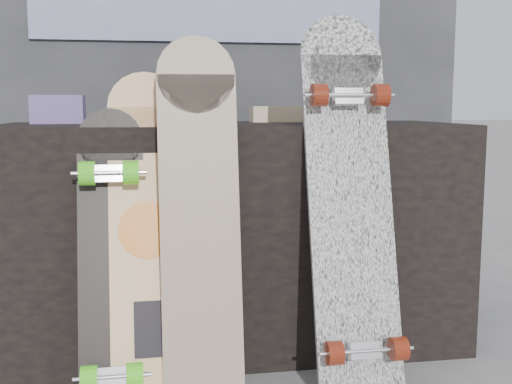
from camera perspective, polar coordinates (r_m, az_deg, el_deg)
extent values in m
cube|color=black|center=(2.32, -1.95, -3.83)|extent=(1.60, 0.60, 0.80)
cube|color=#2E2E32|center=(3.13, -4.18, 12.07)|extent=(2.40, 0.20, 2.20)
cube|color=navy|center=(3.04, -4.01, 15.99)|extent=(1.60, 0.02, 0.30)
cube|color=#443B79|center=(2.39, -17.17, 7.03)|extent=(0.18, 0.12, 0.10)
cube|color=#443B79|center=(2.45, 9.19, 7.53)|extent=(0.14, 0.14, 0.12)
cube|color=#D1B78C|center=(2.49, 2.10, 6.94)|extent=(0.22, 0.10, 0.06)
cube|color=beige|center=(1.92, -9.57, -5.51)|extent=(0.22, 0.27, 0.86)
cylinder|color=beige|center=(2.00, -9.87, 7.40)|extent=(0.22, 0.08, 0.22)
cylinder|color=orange|center=(1.92, -9.62, -3.36)|extent=(0.17, 0.05, 0.16)
cube|color=black|center=(1.91, -9.42, -11.94)|extent=(0.09, 0.05, 0.16)
cube|color=beige|center=(1.87, -4.96, -4.27)|extent=(0.23, 0.20, 0.96)
cylinder|color=beige|center=(1.93, -5.37, 10.34)|extent=(0.23, 0.06, 0.23)
cube|color=white|center=(1.99, 8.48, -2.62)|extent=(0.27, 0.30, 1.03)
cylinder|color=white|center=(2.10, 7.55, 11.95)|extent=(0.27, 0.09, 0.26)
cube|color=silver|center=(1.96, 9.61, -13.69)|extent=(0.09, 0.04, 0.06)
cylinder|color=maroon|center=(1.91, 6.96, -14.02)|extent=(0.04, 0.07, 0.07)
cylinder|color=maroon|center=(1.97, 12.55, -13.44)|extent=(0.05, 0.07, 0.07)
cube|color=silver|center=(2.01, 8.17, 8.36)|extent=(0.09, 0.04, 0.06)
cylinder|color=maroon|center=(1.97, 5.62, 8.57)|extent=(0.04, 0.07, 0.07)
cylinder|color=maroon|center=(2.03, 10.99, 8.44)|extent=(0.05, 0.07, 0.07)
cube|color=black|center=(1.93, -12.68, -7.04)|extent=(0.19, 0.23, 0.77)
cylinder|color=black|center=(1.98, -12.86, 4.52)|extent=(0.19, 0.07, 0.19)
cube|color=silver|center=(1.90, -12.62, -15.65)|extent=(0.09, 0.04, 0.06)
cylinder|color=#4FE01F|center=(1.88, -14.60, -15.74)|extent=(0.05, 0.07, 0.07)
cylinder|color=#4FE01F|center=(1.88, -10.70, -15.71)|extent=(0.05, 0.07, 0.07)
cube|color=silver|center=(1.91, -12.88, 1.56)|extent=(0.09, 0.04, 0.06)
cylinder|color=#4FE01F|center=(1.90, -14.78, 1.62)|extent=(0.05, 0.07, 0.07)
cylinder|color=#4FE01F|center=(1.89, -11.05, 1.71)|extent=(0.05, 0.07, 0.07)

